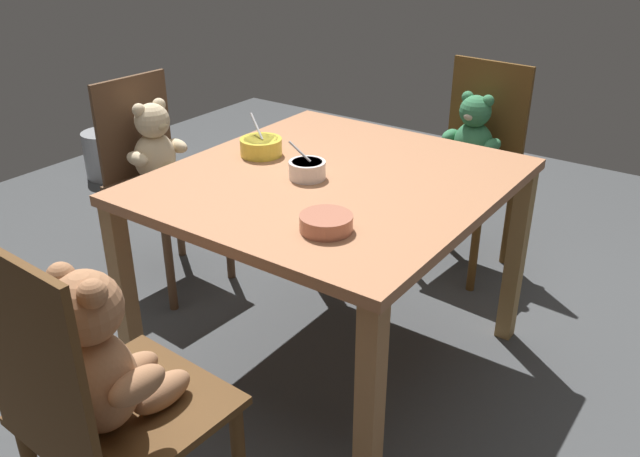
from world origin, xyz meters
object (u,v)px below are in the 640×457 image
metal_pail (107,154)px  teddy_chair_far_center (157,162)px  porridge_bowl_yellow_far_center (261,146)px  teddy_chair_near_left (100,379)px  porridge_bowl_white_center (307,169)px  teddy_chair_near_right (471,150)px  porridge_bowl_terracotta_near_left (326,223)px  dining_table (332,201)px

metal_pail → teddy_chair_far_center: bearing=-117.5°
teddy_chair_far_center → metal_pail: size_ratio=3.16×
porridge_bowl_yellow_far_center → metal_pail: porridge_bowl_yellow_far_center is taller
teddy_chair_far_center → teddy_chair_near_left: 1.45m
teddy_chair_near_left → porridge_bowl_yellow_far_center: 1.09m
porridge_bowl_white_center → metal_pail: bearing=69.8°
teddy_chair_near_right → porridge_bowl_terracotta_near_left: (-1.32, -0.14, 0.21)m
porridge_bowl_white_center → teddy_chair_far_center: bearing=81.1°
metal_pail → porridge_bowl_terracotta_near_left: bearing=-113.8°
teddy_chair_near_left → metal_pail: bearing=55.0°
teddy_chair_far_center → metal_pail: 1.42m
teddy_chair_far_center → teddy_chair_near_right: (0.91, -1.01, -0.00)m
teddy_chair_far_center → teddy_chair_near_left: bearing=-43.6°
porridge_bowl_terracotta_near_left → teddy_chair_near_left: bearing=166.7°
teddy_chair_near_right → metal_pail: 2.27m
teddy_chair_near_right → porridge_bowl_yellow_far_center: 1.06m
dining_table → porridge_bowl_terracotta_near_left: 0.41m
dining_table → porridge_bowl_yellow_far_center: (0.02, 0.32, 0.12)m
porridge_bowl_white_center → porridge_bowl_yellow_far_center: bearing=72.7°
porridge_bowl_terracotta_near_left → metal_pail: bearing=66.2°
porridge_bowl_white_center → metal_pail: size_ratio=0.45×
porridge_bowl_yellow_far_center → porridge_bowl_white_center: bearing=-107.3°
dining_table → porridge_bowl_yellow_far_center: porridge_bowl_yellow_far_center is taller
dining_table → teddy_chair_near_right: teddy_chair_near_right is taller
dining_table → porridge_bowl_white_center: porridge_bowl_white_center is taller
porridge_bowl_yellow_far_center → metal_pail: 2.05m
teddy_chair_far_center → porridge_bowl_yellow_far_center: 0.66m
teddy_chair_near_left → porridge_bowl_white_center: teddy_chair_near_left is taller
teddy_chair_near_right → porridge_bowl_yellow_far_center: teddy_chair_near_right is taller
teddy_chair_far_center → porridge_bowl_white_center: (-0.14, -0.88, 0.21)m
teddy_chair_far_center → metal_pail: bearing=155.8°
dining_table → teddy_chair_far_center: (0.08, 0.94, -0.09)m
dining_table → porridge_bowl_yellow_far_center: 0.34m
porridge_bowl_yellow_far_center → teddy_chair_far_center: bearing=84.8°
teddy_chair_far_center → teddy_chair_near_left: teddy_chair_near_left is taller
teddy_chair_near_left → porridge_bowl_terracotta_near_left: teddy_chair_near_left is taller
porridge_bowl_terracotta_near_left → porridge_bowl_yellow_far_center: bearing=56.0°
porridge_bowl_yellow_far_center → porridge_bowl_terracotta_near_left: porridge_bowl_yellow_far_center is taller
porridge_bowl_yellow_far_center → porridge_bowl_terracotta_near_left: size_ratio=1.03×
teddy_chair_near_left → teddy_chair_near_right: (1.97, -0.01, -0.04)m
porridge_bowl_white_center → metal_pail: (0.77, 2.09, -0.62)m
porridge_bowl_terracotta_near_left → teddy_chair_far_center: bearing=70.3°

